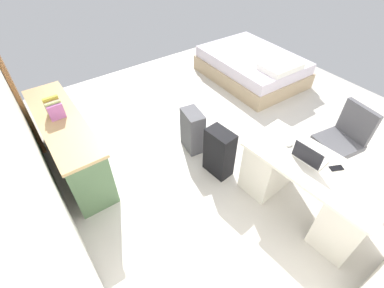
% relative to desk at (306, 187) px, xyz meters
% --- Properties ---
extents(ground_plane, '(5.94, 5.94, 0.00)m').
position_rel_desk_xyz_m(ground_plane, '(1.35, -0.20, -0.38)').
color(ground_plane, beige).
extents(wall_back, '(4.66, 0.10, 2.89)m').
position_rel_desk_xyz_m(wall_back, '(1.35, 2.27, 1.06)').
color(wall_back, silver).
rests_on(wall_back, ground_plane).
extents(door_wooden, '(0.88, 0.05, 2.04)m').
position_rel_desk_xyz_m(door_wooden, '(3.13, 2.19, 0.64)').
color(door_wooden, '#936038').
rests_on(door_wooden, ground_plane).
extents(desk, '(1.49, 0.77, 0.73)m').
position_rel_desk_xyz_m(desk, '(0.00, 0.00, 0.00)').
color(desk, silver).
rests_on(desk, ground_plane).
extents(office_chair, '(0.53, 0.53, 0.94)m').
position_rel_desk_xyz_m(office_chair, '(0.18, -0.88, 0.04)').
color(office_chair, black).
rests_on(office_chair, ground_plane).
extents(credenza, '(1.80, 0.48, 0.80)m').
position_rel_desk_xyz_m(credenza, '(2.18, 1.89, 0.02)').
color(credenza, '#4C6B47').
rests_on(credenza, ground_plane).
extents(bed, '(1.93, 1.44, 0.58)m').
position_rel_desk_xyz_m(bed, '(2.54, -1.70, -0.14)').
color(bed, tan).
rests_on(bed, ground_plane).
extents(suitcase_black, '(0.38, 0.25, 0.67)m').
position_rel_desk_xyz_m(suitcase_black, '(1.00, 0.40, -0.05)').
color(suitcase_black, black).
rests_on(suitcase_black, ground_plane).
extents(suitcase_spare_grey, '(0.39, 0.28, 0.62)m').
position_rel_desk_xyz_m(suitcase_spare_grey, '(1.57, 0.40, -0.07)').
color(suitcase_spare_grey, '#4C4C51').
rests_on(suitcase_spare_grey, ground_plane).
extents(laptop, '(0.33, 0.24, 0.21)m').
position_rel_desk_xyz_m(laptop, '(0.10, 0.00, 0.40)').
color(laptop, silver).
rests_on(laptop, desk).
extents(computer_mouse, '(0.07, 0.10, 0.03)m').
position_rel_desk_xyz_m(computer_mouse, '(0.36, -0.02, 0.36)').
color(computer_mouse, white).
rests_on(computer_mouse, desk).
extents(cell_phone_near_laptop, '(0.12, 0.15, 0.01)m').
position_rel_desk_xyz_m(cell_phone_near_laptop, '(-0.14, -0.13, 0.35)').
color(cell_phone_near_laptop, black).
rests_on(cell_phone_near_laptop, desk).
extents(book_row, '(0.19, 0.17, 0.23)m').
position_rel_desk_xyz_m(book_row, '(2.26, 1.89, 0.52)').
color(book_row, '#B161A9').
rests_on(book_row, credenza).
extents(figurine_small, '(0.08, 0.08, 0.11)m').
position_rel_desk_xyz_m(figurine_small, '(2.55, 1.89, 0.47)').
color(figurine_small, gold).
rests_on(figurine_small, credenza).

